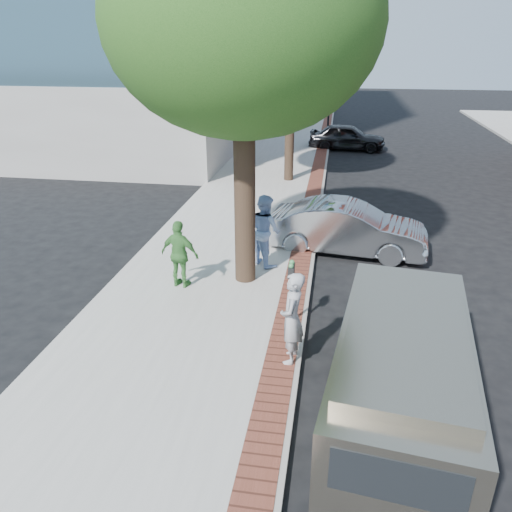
% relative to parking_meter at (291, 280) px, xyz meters
% --- Properties ---
extents(ground, '(120.00, 120.00, 0.00)m').
position_rel_parking_meter_xyz_m(ground, '(-0.75, 0.14, -1.21)').
color(ground, black).
rests_on(ground, ground).
extents(sidewalk, '(5.00, 60.00, 0.15)m').
position_rel_parking_meter_xyz_m(sidewalk, '(-2.25, 8.14, -1.13)').
color(sidewalk, '#9E9991').
rests_on(sidewalk, ground).
extents(brick_strip, '(0.60, 60.00, 0.01)m').
position_rel_parking_meter_xyz_m(brick_strip, '(-0.05, 8.14, -1.05)').
color(brick_strip, brown).
rests_on(brick_strip, sidewalk).
extents(curb, '(0.10, 60.00, 0.15)m').
position_rel_parking_meter_xyz_m(curb, '(0.30, 8.14, -1.13)').
color(curb, gray).
rests_on(curb, ground).
extents(office_base, '(18.20, 22.20, 4.00)m').
position_rel_parking_meter_xyz_m(office_base, '(-13.75, 22.14, 0.79)').
color(office_base, gray).
rests_on(office_base, ground).
extents(signal_near, '(0.70, 0.15, 3.80)m').
position_rel_parking_meter_xyz_m(signal_near, '(0.15, 22.14, 1.05)').
color(signal_near, black).
rests_on(signal_near, ground).
extents(tree_near, '(6.00, 6.00, 8.51)m').
position_rel_parking_meter_xyz_m(tree_near, '(-1.35, 2.04, 4.97)').
color(tree_near, black).
rests_on(tree_near, sidewalk).
extents(tree_far, '(4.80, 4.80, 7.14)m').
position_rel_parking_meter_xyz_m(tree_far, '(-1.25, 12.14, 4.09)').
color(tree_far, black).
rests_on(tree_far, sidewalk).
extents(parking_meter, '(0.12, 0.32, 1.47)m').
position_rel_parking_meter_xyz_m(parking_meter, '(0.00, 0.00, 0.00)').
color(parking_meter, gray).
rests_on(parking_meter, sidewalk).
extents(person_gray, '(0.47, 0.69, 1.84)m').
position_rel_parking_meter_xyz_m(person_gray, '(0.15, -1.34, -0.14)').
color(person_gray, '#9D9EA2').
rests_on(person_gray, sidewalk).
extents(person_officer, '(1.19, 1.20, 1.96)m').
position_rel_parking_meter_xyz_m(person_officer, '(-1.00, 3.07, -0.08)').
color(person_officer, '#94B5E5').
rests_on(person_officer, sidewalk).
extents(person_green, '(1.07, 0.63, 1.72)m').
position_rel_parking_meter_xyz_m(person_green, '(-2.86, 1.37, -0.20)').
color(person_green, '#468A3E').
rests_on(person_green, sidewalk).
extents(sedan_silver, '(4.74, 2.19, 1.51)m').
position_rel_parking_meter_xyz_m(sedan_silver, '(1.23, 4.61, -0.45)').
color(sedan_silver, '#A6A8AD').
rests_on(sedan_silver, ground).
extents(bg_car, '(4.39, 2.02, 1.46)m').
position_rel_parking_meter_xyz_m(bg_car, '(1.32, 19.87, -0.48)').
color(bg_car, black).
rests_on(bg_car, ground).
extents(van, '(2.57, 5.30, 1.88)m').
position_rel_parking_meter_xyz_m(van, '(2.02, -2.45, -0.17)').
color(van, gray).
rests_on(van, ground).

